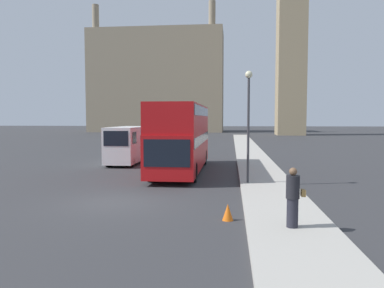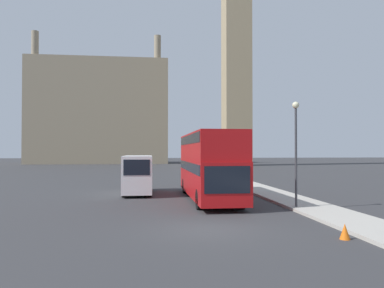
# 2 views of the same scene
# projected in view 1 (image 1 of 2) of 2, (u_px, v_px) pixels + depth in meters

# --- Properties ---
(ground_plane) EXTENTS (300.00, 300.00, 0.00)m
(ground_plane) POSITION_uv_depth(u_px,v_px,m) (117.00, 202.00, 14.94)
(ground_plane) COLOR #333335
(sidewalk_strip) EXTENTS (2.67, 120.00, 0.15)m
(sidewalk_strip) POSITION_uv_depth(u_px,v_px,m) (278.00, 204.00, 14.28)
(sidewalk_strip) COLOR #ADA89E
(sidewalk_strip) RESTS_ON ground_plane
(building_block_distant) EXTENTS (33.18, 13.43, 30.78)m
(building_block_distant) POSITION_uv_depth(u_px,v_px,m) (158.00, 82.00, 95.61)
(building_block_distant) COLOR gray
(building_block_distant) RESTS_ON ground_plane
(red_double_decker_bus) EXTENTS (2.62, 11.02, 4.16)m
(red_double_decker_bus) POSITION_uv_depth(u_px,v_px,m) (182.00, 135.00, 23.32)
(red_double_decker_bus) COLOR #B71114
(red_double_decker_bus) RESTS_ON ground_plane
(white_van) EXTENTS (2.01, 5.73, 2.72)m
(white_van) POSITION_uv_depth(u_px,v_px,m) (127.00, 144.00, 27.53)
(white_van) COLOR white
(white_van) RESTS_ON ground_plane
(pedestrian) EXTENTS (0.55, 0.39, 1.76)m
(pedestrian) POSITION_uv_depth(u_px,v_px,m) (293.00, 198.00, 10.93)
(pedestrian) COLOR #23232D
(pedestrian) RESTS_ON sidewalk_strip
(street_lamp) EXTENTS (0.36, 0.36, 5.52)m
(street_lamp) POSITION_uv_depth(u_px,v_px,m) (248.00, 109.00, 18.41)
(street_lamp) COLOR #38383D
(street_lamp) RESTS_ON sidewalk_strip
(traffic_cone) EXTENTS (0.36, 0.36, 0.55)m
(traffic_cone) POSITION_uv_depth(u_px,v_px,m) (228.00, 212.00, 12.25)
(traffic_cone) COLOR orange
(traffic_cone) RESTS_ON ground_plane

